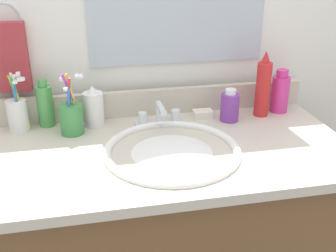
% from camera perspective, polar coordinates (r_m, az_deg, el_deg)
% --- Properties ---
extents(countertop, '(1.09, 0.56, 0.03)m').
position_cam_1_polar(countertop, '(1.23, -0.11, -3.61)').
color(countertop, beige).
rests_on(countertop, vanity_cabinet).
extents(backsplash, '(1.09, 0.02, 0.09)m').
position_cam_1_polar(backsplash, '(1.44, -2.22, 3.31)').
color(backsplash, beige).
rests_on(backsplash, countertop).
extents(back_wall, '(2.19, 0.04, 1.30)m').
position_cam_1_polar(back_wall, '(1.59, -2.47, -3.28)').
color(back_wall, white).
rests_on(back_wall, ground_plane).
extents(towel_ring, '(0.10, 0.01, 0.10)m').
position_cam_1_polar(towel_ring, '(1.41, -21.48, 13.65)').
color(towel_ring, silver).
extents(hand_towel, '(0.11, 0.04, 0.22)m').
position_cam_1_polar(hand_towel, '(1.41, -20.84, 8.76)').
color(hand_towel, '#A53338').
extents(sink_basin, '(0.40, 0.40, 0.11)m').
position_cam_1_polar(sink_basin, '(1.21, 0.54, -4.88)').
color(sink_basin, white).
rests_on(sink_basin, countertop).
extents(faucet, '(0.16, 0.10, 0.08)m').
position_cam_1_polar(faucet, '(1.36, -1.17, 1.16)').
color(faucet, silver).
rests_on(faucet, countertop).
extents(bottle_lotion_white, '(0.07, 0.07, 0.14)m').
position_cam_1_polar(bottle_lotion_white, '(1.37, -10.18, 2.46)').
color(bottle_lotion_white, white).
rests_on(bottle_lotion_white, countertop).
extents(bottle_soap_pink, '(0.06, 0.06, 0.15)m').
position_cam_1_polar(bottle_soap_pink, '(1.51, 15.15, 4.46)').
color(bottle_soap_pink, '#D8338C').
rests_on(bottle_soap_pink, countertop).
extents(bottle_cream_purple, '(0.06, 0.06, 0.11)m').
position_cam_1_polar(bottle_cream_purple, '(1.40, 8.48, 2.66)').
color(bottle_cream_purple, '#7A3899').
rests_on(bottle_cream_purple, countertop).
extents(bottle_spray_red, '(0.05, 0.05, 0.23)m').
position_cam_1_polar(bottle_spray_red, '(1.45, 12.92, 5.23)').
color(bottle_spray_red, red).
rests_on(bottle_spray_red, countertop).
extents(bottle_toner_green, '(0.05, 0.05, 0.16)m').
position_cam_1_polar(bottle_toner_green, '(1.40, -16.49, 2.75)').
color(bottle_toner_green, '#4C9E4C').
rests_on(bottle_toner_green, countertop).
extents(cup_green, '(0.08, 0.08, 0.20)m').
position_cam_1_polar(cup_green, '(1.33, -13.09, 1.20)').
color(cup_green, '#3F8C47').
rests_on(cup_green, countertop).
extents(cup_white_ceramic, '(0.07, 0.08, 0.19)m').
position_cam_1_polar(cup_white_ceramic, '(1.39, -19.91, 1.70)').
color(cup_white_ceramic, white).
rests_on(cup_white_ceramic, countertop).
extents(soap_bar, '(0.06, 0.04, 0.02)m').
position_cam_1_polar(soap_bar, '(1.43, 4.80, 1.70)').
color(soap_bar, white).
rests_on(soap_bar, countertop).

